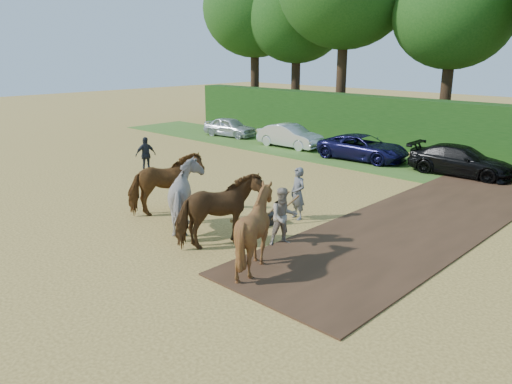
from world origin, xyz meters
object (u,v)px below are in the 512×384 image
(plough_team, at_px, (207,203))
(parked_cars, at_px, (492,166))
(spectator_near, at_px, (284,217))
(spectator_far, at_px, (146,155))

(plough_team, relative_size, parked_cars, 0.21)
(spectator_near, bearing_deg, plough_team, 147.17)
(parked_cars, bearing_deg, plough_team, -105.93)
(spectator_near, xyz_separation_m, parked_cars, (1.68, 12.43, -0.20))
(spectator_far, distance_m, plough_team, 9.43)
(spectator_far, xyz_separation_m, plough_team, (8.71, -3.59, 0.22))
(spectator_far, distance_m, parked_cars, 16.07)
(spectator_near, bearing_deg, spectator_far, 106.94)
(spectator_far, height_order, plough_team, plough_team)
(spectator_near, relative_size, plough_team, 0.23)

